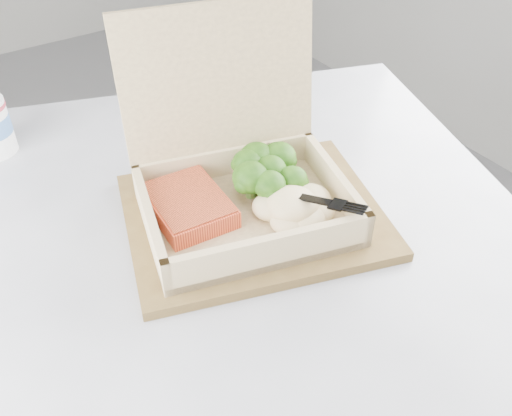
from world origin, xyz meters
TOP-DOWN VIEW (x-y plane):
  - cafe_table at (0.57, -0.43)m, footprint 1.00×1.00m
  - serving_tray at (0.63, -0.43)m, footprint 0.37×0.33m
  - takeout_container at (0.62, -0.40)m, footprint 0.29×0.27m
  - salmon_fillet at (0.55, -0.40)m, footprint 0.09×0.12m
  - broccoli_pile at (0.66, -0.41)m, footprint 0.11×0.11m
  - mashed_potatoes at (0.65, -0.47)m, footprint 0.10×0.09m
  - plastic_fork at (0.64, -0.45)m, footprint 0.08×0.14m
  - receipt at (0.66, -0.27)m, footprint 0.14×0.17m

SIDE VIEW (x-z plane):
  - cafe_table at x=0.57m, z-range 0.18..0.90m
  - receipt at x=0.66m, z-range 0.73..0.73m
  - serving_tray at x=0.63m, z-range 0.73..0.74m
  - salmon_fillet at x=0.55m, z-range 0.75..0.77m
  - mashed_potatoes at x=0.65m, z-range 0.75..0.78m
  - broccoli_pile at x=0.66m, z-range 0.75..0.79m
  - plastic_fork at x=0.64m, z-range 0.77..0.79m
  - takeout_container at x=0.62m, z-range 0.68..0.91m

